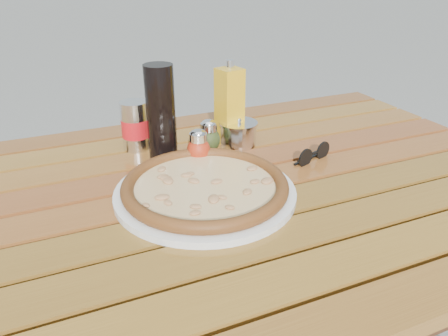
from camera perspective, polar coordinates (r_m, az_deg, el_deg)
name	(u,v)px	position (r m, az deg, el deg)	size (l,w,h in m)	color
table	(228,216)	(0.95, 0.48, -6.23)	(1.40, 0.90, 0.75)	#3B210D
plate	(205,192)	(0.87, -2.46, -3.20)	(0.36, 0.36, 0.01)	silver
pizza	(205,185)	(0.86, -2.48, -2.29)	(0.37, 0.37, 0.03)	#F7E5B0
pepper_shaker	(199,147)	(1.00, -3.35, 2.75)	(0.06, 0.06, 0.08)	red
oregano_shaker	(209,136)	(1.06, -1.98, 4.14)	(0.06, 0.06, 0.08)	#39451B
dark_bottle	(161,113)	(1.01, -8.25, 7.13)	(0.07, 0.07, 0.22)	black
soda_can	(135,126)	(1.08, -11.52, 5.38)	(0.07, 0.07, 0.12)	silver
olive_oil_cruet	(229,106)	(1.09, 0.71, 8.08)	(0.07, 0.07, 0.21)	gold
parmesan_tin	(238,133)	(1.10, 1.89, 4.59)	(0.11, 0.11, 0.07)	silver
sunglasses	(313,155)	(1.03, 11.59, 1.71)	(0.11, 0.05, 0.04)	black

